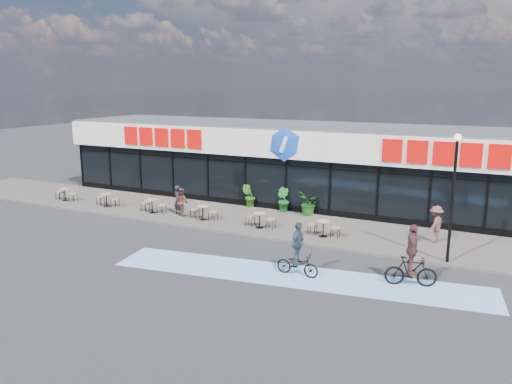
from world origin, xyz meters
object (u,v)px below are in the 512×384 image
Objects in this scene: lamp_post at (453,187)px; cyclist_a at (298,256)px; potted_plant_mid at (283,200)px; pedestrian_a at (436,224)px; cyclist_b at (411,261)px; potted_plant_right at (309,203)px; bistro_set_0 at (66,193)px; patron_right at (182,202)px; potted_plant_left at (249,196)px; patron_left at (178,200)px.

cyclist_a is at bearing -142.61° from lamp_post.
potted_plant_mid is 8.39m from pedestrian_a.
potted_plant_mid is 10.80m from cyclist_b.
potted_plant_right is (1.55, -0.11, -0.02)m from potted_plant_mid.
bistro_set_0 is 8.24m from patron_right.
potted_plant_left is at bearing 127.19° from cyclist_a.
patron_right reaches higher than potted_plant_left.
potted_plant_mid is (-8.93, 4.41, -2.34)m from lamp_post.
patron_right is 9.89m from cyclist_a.
pedestrian_a is at bearing -15.93° from potted_plant_right.
patron_right is at bearing 149.81° from cyclist_a.
patron_right is at bearing 161.68° from cyclist_b.
cyclist_b is at bearing -179.75° from patron_right.
patron_left is at bearing 150.22° from cyclist_a.
patron_right is (-2.37, -3.17, 0.10)m from potted_plant_left.
cyclist_a is at bearing -63.31° from potted_plant_mid.
lamp_post is 8.86m from potted_plant_right.
cyclist_b is (-0.16, -5.27, -0.01)m from pedestrian_a.
cyclist_b is at bearing -10.83° from bistro_set_0.
lamp_post is 6.53m from cyclist_a.
patron_left reaches higher than potted_plant_left.
patron_right is (0.32, -0.10, -0.04)m from patron_left.
potted_plant_mid is 5.67m from patron_left.
patron_left is 12.97m from pedestrian_a.
potted_plant_right is at bearing -2.31° from potted_plant_left.
bistro_set_0 is 1.21× the size of potted_plant_right.
cyclist_a is 4.00m from cyclist_b.
potted_plant_mid is 0.88× the size of patron_right.
lamp_post reaches higher than patron_left.
patron_left is at bearing 1.33° from patron_right.
patron_left is 0.96× the size of pedestrian_a.
bistro_set_0 is 14.60m from potted_plant_right.
lamp_post is 3.94× the size of potted_plant_right.
lamp_post reaches higher than cyclist_a.
patron_right reaches higher than potted_plant_right.
cyclist_a reaches higher than bistro_set_0.
patron_right is 0.67× the size of cyclist_b.
potted_plant_left is 10.23m from cyclist_a.
potted_plant_right reaches higher than bistro_set_0.
lamp_post reaches higher than potted_plant_left.
lamp_post is 3.80× the size of potted_plant_mid.
cyclist_b reaches higher than patron_left.
potted_plant_left is at bearing -83.12° from pedestrian_a.
lamp_post reaches higher than bistro_set_0.
potted_plant_right is at bearing 149.78° from lamp_post.
cyclist_b reaches higher than pedestrian_a.
cyclist_a reaches higher than patron_right.
potted_plant_mid is at bearing -0.89° from potted_plant_left.
patron_right is (-6.02, -3.03, 0.11)m from potted_plant_right.
cyclist_a is at bearing -52.81° from potted_plant_left.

